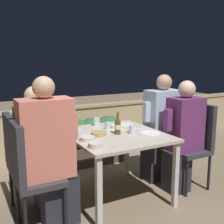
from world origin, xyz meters
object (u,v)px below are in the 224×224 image
(person_green_blouse, at_px, (40,148))
(chair_right_far, at_px, (173,131))
(chair_left_far, at_px, (20,155))
(person_blue_shirt, at_px, (161,127))
(person_purple_stripe, at_px, (182,136))
(chair_left_near, at_px, (28,167))
(person_coral_top, at_px, (50,153))
(chair_right_near, at_px, (195,138))
(beer_bottle, at_px, (118,126))

(person_green_blouse, distance_m, chair_right_far, 1.70)
(chair_left_far, bearing_deg, person_blue_shirt, 0.26)
(person_purple_stripe, distance_m, person_blue_shirt, 0.38)
(chair_left_near, xyz_separation_m, person_coral_top, (0.20, -0.00, 0.09))
(chair_left_far, relative_size, chair_right_far, 1.00)
(person_blue_shirt, bearing_deg, chair_right_near, -60.18)
(person_coral_top, bearing_deg, chair_left_far, 119.50)
(chair_left_near, relative_size, beer_bottle, 4.26)
(chair_left_near, distance_m, person_blue_shirt, 1.74)
(chair_right_near, height_order, person_blue_shirt, person_blue_shirt)
(chair_left_near, bearing_deg, person_purple_stripe, -0.58)
(chair_left_near, distance_m, person_coral_top, 0.22)
(beer_bottle, bearing_deg, chair_right_far, 12.56)
(person_green_blouse, height_order, chair_right_near, person_green_blouse)
(chair_left_near, bearing_deg, person_blue_shirt, 11.93)
(person_coral_top, relative_size, beer_bottle, 5.86)
(person_purple_stripe, relative_size, person_blue_shirt, 0.96)
(chair_right_near, bearing_deg, beer_bottle, 169.85)
(person_blue_shirt, bearing_deg, chair_left_near, -168.07)
(person_purple_stripe, bearing_deg, chair_right_far, 63.80)
(chair_right_near, distance_m, person_purple_stripe, 0.21)
(person_purple_stripe, relative_size, beer_bottle, 5.46)
(person_purple_stripe, height_order, beer_bottle, person_purple_stripe)
(chair_right_far, distance_m, person_blue_shirt, 0.21)
(person_green_blouse, distance_m, person_purple_stripe, 1.56)
(chair_right_far, bearing_deg, person_green_blouse, -179.74)
(person_coral_top, height_order, beer_bottle, person_coral_top)
(chair_left_near, relative_size, person_coral_top, 0.73)
(person_coral_top, bearing_deg, person_purple_stripe, -0.66)
(chair_left_far, distance_m, beer_bottle, 1.02)
(person_purple_stripe, bearing_deg, beer_bottle, 167.19)
(person_coral_top, bearing_deg, chair_left_near, 180.00)
(person_coral_top, xyz_separation_m, beer_bottle, (0.77, 0.15, 0.13))
(chair_left_near, bearing_deg, chair_right_far, 10.70)
(chair_right_near, relative_size, beer_bottle, 4.26)
(chair_left_far, height_order, chair_right_far, same)
(person_green_blouse, bearing_deg, person_purple_stripe, -13.71)
(person_green_blouse, distance_m, chair_right_near, 1.76)
(person_coral_top, height_order, person_green_blouse, person_coral_top)
(chair_left_far, xyz_separation_m, person_green_blouse, (0.20, 0.00, 0.04))
(person_green_blouse, xyz_separation_m, person_blue_shirt, (1.50, 0.01, 0.03))
(chair_right_near, xyz_separation_m, beer_bottle, (-0.95, 0.17, 0.22))
(person_coral_top, xyz_separation_m, person_purple_stripe, (1.52, -0.02, -0.04))
(chair_left_near, distance_m, chair_left_far, 0.35)
(person_green_blouse, relative_size, chair_right_near, 1.26)
(chair_right_far, height_order, beer_bottle, chair_right_far)
(person_coral_top, bearing_deg, chair_right_near, -0.58)
(person_coral_top, bearing_deg, beer_bottle, 11.14)
(chair_left_near, distance_m, person_purple_stripe, 1.72)
(person_coral_top, relative_size, chair_left_far, 1.38)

